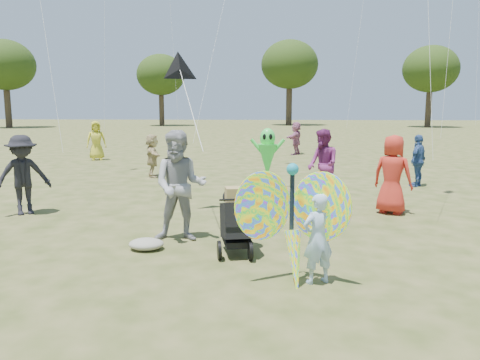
{
  "coord_description": "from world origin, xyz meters",
  "views": [
    {
      "loc": [
        0.41,
        -6.42,
        2.34
      ],
      "look_at": [
        -0.2,
        1.5,
        1.1
      ],
      "focal_mm": 35.0,
      "sensor_mm": 36.0,
      "label": 1
    }
  ],
  "objects_px": {
    "adult_man": "(180,186)",
    "butterfly_kite": "(293,223)",
    "alien_kite": "(267,155)",
    "crowd_d": "(152,156)",
    "crowd_e": "(323,165)",
    "crowd_g": "(96,141)",
    "crowd_b": "(23,175)",
    "crowd_c": "(418,161)",
    "child_girl": "(318,238)",
    "crowd_a": "(393,175)",
    "crowd_j": "(296,138)",
    "jogging_stroller": "(237,215)"
  },
  "relations": [
    {
      "from": "alien_kite",
      "to": "crowd_c",
      "type": "bearing_deg",
      "value": 7.15
    },
    {
      "from": "alien_kite",
      "to": "adult_man",
      "type": "bearing_deg",
      "value": -104.11
    },
    {
      "from": "crowd_a",
      "to": "butterfly_kite",
      "type": "distance_m",
      "value": 4.95
    },
    {
      "from": "jogging_stroller",
      "to": "child_girl",
      "type": "bearing_deg",
      "value": -59.34
    },
    {
      "from": "crowd_c",
      "to": "jogging_stroller",
      "type": "xyz_separation_m",
      "value": [
        -4.82,
        -6.82,
        -0.16
      ]
    },
    {
      "from": "butterfly_kite",
      "to": "alien_kite",
      "type": "height_order",
      "value": "alien_kite"
    },
    {
      "from": "crowd_b",
      "to": "butterfly_kite",
      "type": "height_order",
      "value": "crowd_b"
    },
    {
      "from": "crowd_c",
      "to": "crowd_g",
      "type": "relative_size",
      "value": 0.89
    },
    {
      "from": "crowd_e",
      "to": "crowd_g",
      "type": "relative_size",
      "value": 1.04
    },
    {
      "from": "child_girl",
      "to": "crowd_a",
      "type": "relative_size",
      "value": 0.71
    },
    {
      "from": "crowd_d",
      "to": "crowd_c",
      "type": "bearing_deg",
      "value": -116.84
    },
    {
      "from": "crowd_b",
      "to": "butterfly_kite",
      "type": "distance_m",
      "value": 6.8
    },
    {
      "from": "crowd_g",
      "to": "alien_kite",
      "type": "bearing_deg",
      "value": -62.13
    },
    {
      "from": "child_girl",
      "to": "crowd_d",
      "type": "bearing_deg",
      "value": -88.74
    },
    {
      "from": "crowd_g",
      "to": "crowd_b",
      "type": "bearing_deg",
      "value": -98.3
    },
    {
      "from": "crowd_j",
      "to": "crowd_d",
      "type": "bearing_deg",
      "value": -9.31
    },
    {
      "from": "crowd_c",
      "to": "butterfly_kite",
      "type": "xyz_separation_m",
      "value": [
        -3.97,
        -8.11,
        0.06
      ]
    },
    {
      "from": "child_girl",
      "to": "adult_man",
      "type": "height_order",
      "value": "adult_man"
    },
    {
      "from": "crowd_g",
      "to": "butterfly_kite",
      "type": "xyz_separation_m",
      "value": [
        8.21,
        -14.18,
        -0.03
      ]
    },
    {
      "from": "crowd_g",
      "to": "jogging_stroller",
      "type": "xyz_separation_m",
      "value": [
        7.36,
        -12.89,
        -0.25
      ]
    },
    {
      "from": "crowd_d",
      "to": "butterfly_kite",
      "type": "distance_m",
      "value": 10.3
    },
    {
      "from": "crowd_e",
      "to": "crowd_g",
      "type": "bearing_deg",
      "value": -153.35
    },
    {
      "from": "crowd_c",
      "to": "crowd_g",
      "type": "bearing_deg",
      "value": -78.88
    },
    {
      "from": "adult_man",
      "to": "crowd_g",
      "type": "xyz_separation_m",
      "value": [
        -6.31,
        12.27,
        -0.11
      ]
    },
    {
      "from": "crowd_b",
      "to": "crowd_j",
      "type": "relative_size",
      "value": 1.08
    },
    {
      "from": "crowd_j",
      "to": "jogging_stroller",
      "type": "distance_m",
      "value": 16.11
    },
    {
      "from": "crowd_e",
      "to": "crowd_j",
      "type": "xyz_separation_m",
      "value": [
        -0.2,
        11.55,
        -0.09
      ]
    },
    {
      "from": "child_girl",
      "to": "crowd_c",
      "type": "relative_size",
      "value": 0.8
    },
    {
      "from": "crowd_d",
      "to": "alien_kite",
      "type": "relative_size",
      "value": 0.83
    },
    {
      "from": "adult_man",
      "to": "butterfly_kite",
      "type": "xyz_separation_m",
      "value": [
        1.9,
        -1.91,
        -0.14
      ]
    },
    {
      "from": "adult_man",
      "to": "crowd_d",
      "type": "bearing_deg",
      "value": 104.36
    },
    {
      "from": "crowd_d",
      "to": "crowd_e",
      "type": "relative_size",
      "value": 0.8
    },
    {
      "from": "crowd_e",
      "to": "adult_man",
      "type": "bearing_deg",
      "value": -57.14
    },
    {
      "from": "butterfly_kite",
      "to": "crowd_c",
      "type": "bearing_deg",
      "value": 63.92
    },
    {
      "from": "crowd_c",
      "to": "butterfly_kite",
      "type": "bearing_deg",
      "value": 11.53
    },
    {
      "from": "crowd_a",
      "to": "crowd_e",
      "type": "relative_size",
      "value": 0.97
    },
    {
      "from": "crowd_b",
      "to": "crowd_c",
      "type": "relative_size",
      "value": 1.13
    },
    {
      "from": "child_girl",
      "to": "alien_kite",
      "type": "distance_m",
      "value": 7.57
    },
    {
      "from": "crowd_a",
      "to": "crowd_d",
      "type": "relative_size",
      "value": 1.2
    },
    {
      "from": "crowd_d",
      "to": "crowd_e",
      "type": "bearing_deg",
      "value": -142.25
    },
    {
      "from": "crowd_j",
      "to": "butterfly_kite",
      "type": "xyz_separation_m",
      "value": [
        -0.74,
        -17.32,
        0.02
      ]
    },
    {
      "from": "crowd_b",
      "to": "child_girl",
      "type": "bearing_deg",
      "value": -66.56
    },
    {
      "from": "crowd_b",
      "to": "jogging_stroller",
      "type": "height_order",
      "value": "crowd_b"
    },
    {
      "from": "adult_man",
      "to": "crowd_e",
      "type": "bearing_deg",
      "value": 49.52
    },
    {
      "from": "adult_man",
      "to": "butterfly_kite",
      "type": "relative_size",
      "value": 1.07
    },
    {
      "from": "crowd_j",
      "to": "alien_kite",
      "type": "height_order",
      "value": "alien_kite"
    },
    {
      "from": "crowd_d",
      "to": "crowd_e",
      "type": "xyz_separation_m",
      "value": [
        5.32,
        -3.55,
        0.18
      ]
    },
    {
      "from": "crowd_g",
      "to": "alien_kite",
      "type": "distance_m",
      "value": 10.18
    },
    {
      "from": "crowd_b",
      "to": "crowd_d",
      "type": "bearing_deg",
      "value": 40.74
    },
    {
      "from": "crowd_e",
      "to": "crowd_j",
      "type": "height_order",
      "value": "crowd_e"
    }
  ]
}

